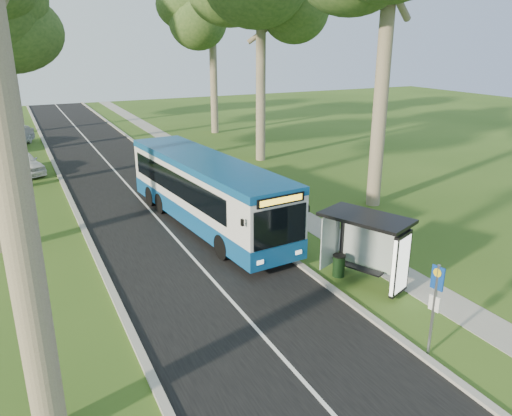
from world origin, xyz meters
The scene contains 14 objects.
ground centered at (0.00, 0.00, 0.00)m, with size 120.00×120.00×0.00m, color #2F4E18.
road centered at (-3.50, 10.00, 0.01)m, with size 7.00×100.00×0.02m, color black.
kerb_east centered at (0.00, 10.00, 0.06)m, with size 0.25×100.00×0.12m, color #9E9B93.
kerb_west centered at (-7.00, 10.00, 0.06)m, with size 0.25×100.00×0.12m, color #9E9B93.
centre_line centered at (-3.50, 10.00, 0.02)m, with size 0.12×100.00×0.01m, color white.
footpath centered at (3.00, 10.00, 0.01)m, with size 1.50×100.00×0.02m, color gray.
bus centered at (-1.65, 6.87, 1.68)m, with size 3.74×12.46×3.25m.
bus_stop_sign centered at (0.30, -5.42, 1.69)m, with size 0.12×0.38×2.74m.
bus_shelter centered at (1.35, -1.64, 1.85)m, with size 2.70×3.46×2.63m.
litter_bin centered at (0.85, -0.28, 0.43)m, with size 0.49×0.49×0.85m.
car_white centered at (-9.16, 21.29, 0.79)m, with size 1.87×4.64×1.58m, color white.
car_silver centered at (-9.42, 31.07, 0.82)m, with size 1.74×4.98×1.64m, color #9B9EA2.
tree_west_e centered at (-8.50, 38.00, 11.19)m, with size 5.20×5.20×15.10m.
tree_east_d centered at (8.00, 30.00, 11.25)m, with size 5.20×5.20×15.18m.
Camera 1 is at (-9.36, -14.04, 8.40)m, focal length 35.00 mm.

